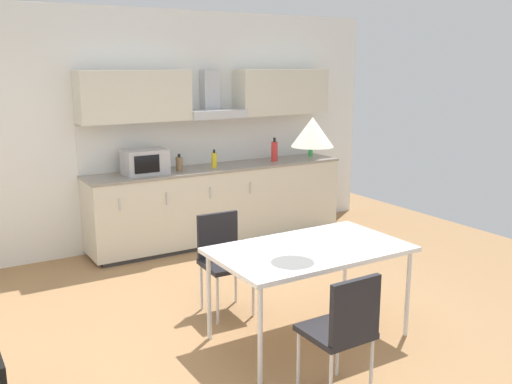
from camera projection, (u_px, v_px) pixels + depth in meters
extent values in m
cube|color=#9E754C|center=(273.00, 334.00, 4.67)|extent=(7.94, 8.35, 0.02)
cube|color=white|center=(144.00, 130.00, 6.72)|extent=(6.35, 0.10, 2.78)
cube|color=#333333|center=(220.00, 238.00, 7.15)|extent=(3.12, 0.54, 0.05)
cube|color=beige|center=(219.00, 203.00, 7.05)|extent=(3.25, 0.59, 0.85)
cube|color=gray|center=(219.00, 168.00, 6.95)|extent=(3.27, 0.61, 0.03)
cube|color=silver|center=(120.00, 205.00, 6.06)|extent=(0.01, 0.01, 0.14)
cube|color=silver|center=(167.00, 199.00, 6.34)|extent=(0.01, 0.01, 0.14)
cube|color=silver|center=(211.00, 193.00, 6.61)|extent=(0.01, 0.01, 0.14)
cube|color=silver|center=(251.00, 188.00, 6.88)|extent=(0.01, 0.01, 0.14)
cube|color=silver|center=(208.00, 141.00, 7.12)|extent=(3.25, 0.02, 0.56)
cube|color=beige|center=(134.00, 96.00, 6.36)|extent=(1.27, 0.34, 0.57)
cube|color=beige|center=(281.00, 92.00, 7.36)|extent=(1.27, 0.34, 0.57)
cube|color=#B7BABF|center=(214.00, 114.00, 6.90)|extent=(0.71, 0.40, 0.10)
cube|color=#B7BABF|center=(210.00, 91.00, 6.93)|extent=(0.20, 0.16, 0.52)
cube|color=#ADADB2|center=(145.00, 162.00, 6.44)|extent=(0.48, 0.34, 0.28)
cube|color=black|center=(147.00, 164.00, 6.28)|extent=(0.29, 0.01, 0.20)
cylinder|color=green|center=(311.00, 148.00, 7.68)|extent=(0.06, 0.06, 0.22)
cylinder|color=black|center=(311.00, 138.00, 7.65)|extent=(0.02, 0.02, 0.05)
cylinder|color=brown|center=(179.00, 164.00, 6.64)|extent=(0.08, 0.08, 0.16)
cylinder|color=black|center=(179.00, 156.00, 6.62)|extent=(0.03, 0.03, 0.04)
cylinder|color=red|center=(274.00, 151.00, 7.31)|extent=(0.08, 0.08, 0.25)
cylinder|color=black|center=(274.00, 140.00, 7.28)|extent=(0.03, 0.03, 0.05)
cylinder|color=yellow|center=(214.00, 160.00, 6.84)|extent=(0.07, 0.07, 0.18)
cylinder|color=black|center=(214.00, 151.00, 6.82)|extent=(0.03, 0.03, 0.04)
cube|color=white|center=(310.00, 250.00, 4.44)|extent=(1.51, 0.89, 0.04)
cylinder|color=silver|center=(260.00, 335.00, 3.85)|extent=(0.04, 0.04, 0.72)
cylinder|color=silver|center=(408.00, 294.00, 4.55)|extent=(0.04, 0.04, 0.72)
cylinder|color=silver|center=(209.00, 296.00, 4.49)|extent=(0.04, 0.04, 0.72)
cylinder|color=silver|center=(345.00, 265.00, 5.20)|extent=(0.04, 0.04, 0.72)
cube|color=black|center=(227.00, 264.00, 4.95)|extent=(0.42, 0.42, 0.04)
cube|color=black|center=(218.00, 235.00, 5.06)|extent=(0.38, 0.06, 0.40)
cylinder|color=silver|center=(253.00, 293.00, 4.94)|extent=(0.02, 0.02, 0.43)
cylinder|color=silver|center=(218.00, 300.00, 4.78)|extent=(0.02, 0.02, 0.43)
cylinder|color=silver|center=(236.00, 280.00, 5.23)|extent=(0.02, 0.02, 0.43)
cylinder|color=silver|center=(201.00, 287.00, 5.07)|extent=(0.02, 0.02, 0.43)
cube|color=black|center=(335.00, 331.00, 3.71)|extent=(0.40, 0.40, 0.04)
cube|color=black|center=(355.00, 310.00, 3.51)|extent=(0.38, 0.04, 0.40)
cylinder|color=silver|center=(298.00, 360.00, 3.81)|extent=(0.02, 0.02, 0.43)
cylinder|color=silver|center=(338.00, 347.00, 3.99)|extent=(0.02, 0.02, 0.43)
cylinder|color=silver|center=(331.00, 384.00, 3.53)|extent=(0.02, 0.02, 0.43)
cylinder|color=silver|center=(371.00, 369.00, 3.71)|extent=(0.02, 0.02, 0.43)
cone|color=silver|center=(312.00, 132.00, 4.24)|extent=(0.32, 0.32, 0.22)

